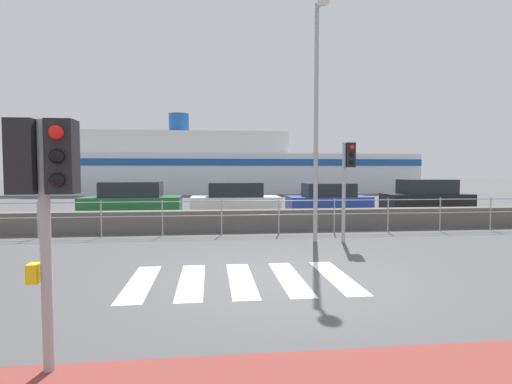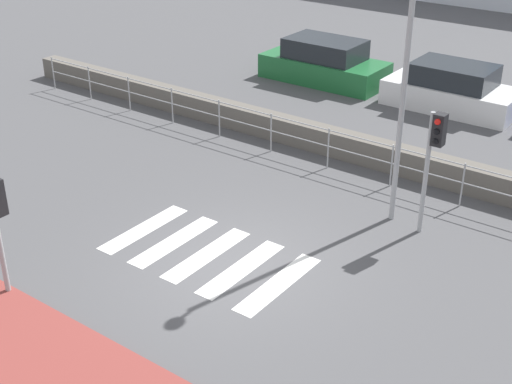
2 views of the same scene
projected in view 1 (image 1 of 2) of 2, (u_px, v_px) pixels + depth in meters
ground_plane at (278, 279)px, 7.37m from camera, size 160.00×160.00×0.00m
crosswalk at (241, 280)px, 7.30m from camera, size 4.05×2.40×0.01m
seawall at (248, 220)px, 13.31m from camera, size 25.95×0.55×0.68m
harbor_fence at (250, 211)px, 12.42m from camera, size 23.40×0.04×1.10m
traffic_light_near at (43, 180)px, 3.66m from camera, size 0.58×0.41×2.47m
traffic_light_far at (348, 169)px, 11.01m from camera, size 0.34×0.32×2.76m
streetlamp at (318, 97)px, 10.84m from camera, size 0.32×0.90×6.53m
ferry_boat at (215, 168)px, 36.60m from camera, size 33.72×8.51×7.10m
parked_car_green at (132, 201)px, 17.95m from camera, size 4.33×1.88×1.49m
parked_car_white at (235, 200)px, 18.48m from camera, size 4.07×1.87×1.44m
parked_car_blue at (328, 200)px, 18.98m from camera, size 3.87×1.71×1.39m
parked_car_black at (426, 198)px, 19.54m from camera, size 4.13×1.72×1.56m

